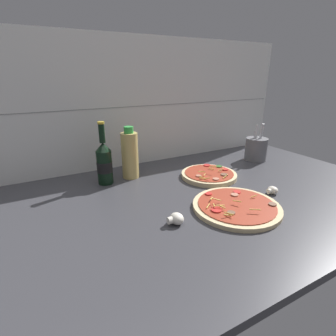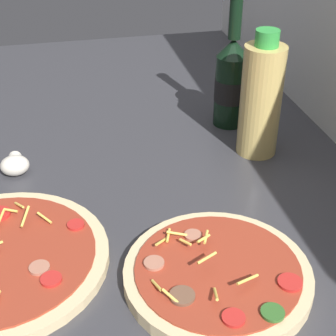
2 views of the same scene
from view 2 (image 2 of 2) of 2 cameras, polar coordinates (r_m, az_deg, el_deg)
counter_slab at (r=76.66cm, az=-8.19°, el=-6.15°), size 160.00×90.00×2.50cm
pizza_far at (r=65.00cm, az=5.49°, el=-11.66°), size 23.28×23.28×4.50cm
beer_bottle at (r=97.24cm, az=7.00°, el=9.58°), size 6.07×6.07×24.76cm
oil_bottle at (r=87.68cm, az=10.25°, el=7.52°), size 6.94×6.94×21.65cm
mushroom_right at (r=87.51cm, az=-16.61°, el=0.36°), size 4.91×4.68×3.28cm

